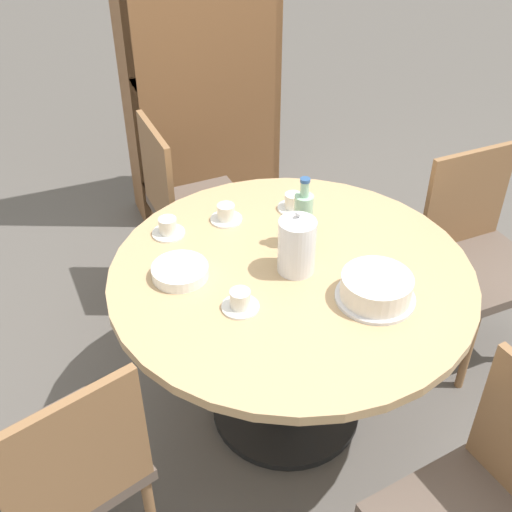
{
  "coord_description": "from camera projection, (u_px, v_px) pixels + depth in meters",
  "views": [
    {
      "loc": [
        -0.75,
        -1.54,
        2.06
      ],
      "look_at": [
        0.0,
        0.32,
        0.55
      ],
      "focal_mm": 45.0,
      "sensor_mm": 36.0,
      "label": 1
    }
  ],
  "objects": [
    {
      "name": "chair_d",
      "position": [
        478.0,
        253.0,
        2.65
      ],
      "size": [
        0.43,
        0.43,
        0.88
      ],
      "rotation": [
        0.0,
        0.0,
        6.32
      ],
      "color": "olive",
      "rests_on": "ground_plane"
    },
    {
      "name": "cup_c",
      "position": [
        240.0,
        301.0,
        2.0
      ],
      "size": [
        0.12,
        0.12,
        0.07
      ],
      "color": "white",
      "rests_on": "dining_table"
    },
    {
      "name": "cup_b",
      "position": [
        226.0,
        214.0,
        2.4
      ],
      "size": [
        0.12,
        0.12,
        0.07
      ],
      "color": "white",
      "rests_on": "dining_table"
    },
    {
      "name": "ground_plane",
      "position": [
        286.0,
        409.0,
        2.6
      ],
      "size": [
        14.0,
        14.0,
        0.0
      ],
      "primitive_type": "plane",
      "color": "#56514C"
    },
    {
      "name": "cup_a",
      "position": [
        168.0,
        228.0,
        2.32
      ],
      "size": [
        0.12,
        0.12,
        0.07
      ],
      "color": "white",
      "rests_on": "dining_table"
    },
    {
      "name": "cake_main",
      "position": [
        376.0,
        288.0,
        2.03
      ],
      "size": [
        0.26,
        0.26,
        0.09
      ],
      "color": "silver",
      "rests_on": "dining_table"
    },
    {
      "name": "coffee_pot",
      "position": [
        297.0,
        244.0,
        2.11
      ],
      "size": [
        0.13,
        0.13,
        0.23
      ],
      "color": "silver",
      "rests_on": "dining_table"
    },
    {
      "name": "dining_table",
      "position": [
        290.0,
        306.0,
        2.27
      ],
      "size": [
        1.24,
        1.24,
        0.72
      ],
      "color": "black",
      "rests_on": "ground_plane"
    },
    {
      "name": "cup_d",
      "position": [
        293.0,
        203.0,
        2.46
      ],
      "size": [
        0.12,
        0.12,
        0.07
      ],
      "color": "white",
      "rests_on": "dining_table"
    },
    {
      "name": "water_bottle",
      "position": [
        303.0,
        218.0,
        2.23
      ],
      "size": [
        0.07,
        0.07,
        0.27
      ],
      "color": "#99C6A3",
      "rests_on": "dining_table"
    },
    {
      "name": "chair_a",
      "position": [
        189.0,
        204.0,
        2.95
      ],
      "size": [
        0.44,
        0.44,
        0.88
      ],
      "rotation": [
        0.0,
        0.0,
        1.62
      ],
      "color": "olive",
      "rests_on": "ground_plane"
    },
    {
      "name": "plate_stack",
      "position": [
        180.0,
        271.0,
        2.13
      ],
      "size": [
        0.19,
        0.19,
        0.04
      ],
      "color": "white",
      "rests_on": "dining_table"
    },
    {
      "name": "bookshelf",
      "position": [
        201.0,
        64.0,
        3.33
      ],
      "size": [
        0.81,
        0.28,
        1.75
      ],
      "rotation": [
        0.0,
        0.0,
        3.14
      ],
      "color": "brown",
      "rests_on": "ground_plane"
    },
    {
      "name": "chair_b",
      "position": [
        66.0,
        470.0,
        1.82
      ],
      "size": [
        0.52,
        0.52,
        0.88
      ],
      "rotation": [
        0.0,
        0.0,
        3.44
      ],
      "color": "olive",
      "rests_on": "ground_plane"
    }
  ]
}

